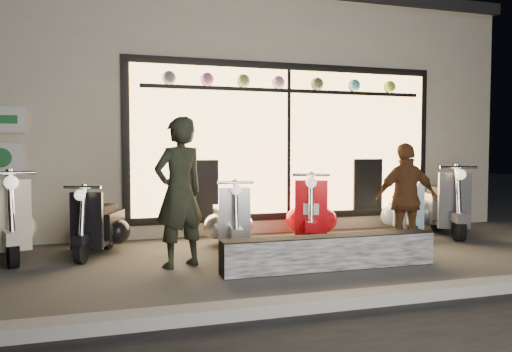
{
  "coord_description": "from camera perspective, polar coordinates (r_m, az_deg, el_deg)",
  "views": [
    {
      "loc": [
        -2.18,
        -5.98,
        1.41
      ],
      "look_at": [
        -0.18,
        0.6,
        1.05
      ],
      "focal_mm": 35.0,
      "sensor_mm": 36.0,
      "label": 1
    }
  ],
  "objects": [
    {
      "name": "scooter_red",
      "position": [
        7.77,
        6.32,
        -4.37
      ],
      "size": [
        0.84,
        1.42,
        1.04
      ],
      "rotation": [
        0.0,
        0.0,
        -0.41
      ],
      "color": "black",
      "rests_on": "ground"
    },
    {
      "name": "kerb",
      "position": [
        4.74,
        11.62,
        -13.62
      ],
      "size": [
        40.0,
        0.25,
        0.12
      ],
      "primitive_type": "cube",
      "color": "slate",
      "rests_on": "ground"
    },
    {
      "name": "ground",
      "position": [
        6.52,
        3.07,
        -9.49
      ],
      "size": [
        40.0,
        40.0,
        0.0
      ],
      "primitive_type": "plane",
      "color": "#383533",
      "rests_on": "ground"
    },
    {
      "name": "woman",
      "position": [
        6.98,
        16.81,
        -2.54
      ],
      "size": [
        0.91,
        0.44,
        1.51
      ],
      "primitive_type": "imported",
      "rotation": [
        0.0,
        0.0,
        3.06
      ],
      "color": "brown",
      "rests_on": "ground"
    },
    {
      "name": "scooter_blue",
      "position": [
        8.83,
        16.56,
        -3.85
      ],
      "size": [
        0.74,
        1.29,
        0.94
      ],
      "rotation": [
        0.0,
        0.0,
        -0.39
      ],
      "color": "black",
      "rests_on": "ground"
    },
    {
      "name": "graffiti_barrier",
      "position": [
        6.03,
        8.45,
        -8.62
      ],
      "size": [
        2.64,
        0.28,
        0.4
      ],
      "primitive_type": "cube",
      "color": "black",
      "rests_on": "ground"
    },
    {
      "name": "scooter_silver",
      "position": [
        7.29,
        -3.02,
        -5.1
      ],
      "size": [
        0.52,
        1.34,
        0.96
      ],
      "rotation": [
        0.0,
        0.0,
        -0.11
      ],
      "color": "black",
      "rests_on": "ground"
    },
    {
      "name": "man",
      "position": [
        6.05,
        -8.76,
        -1.85
      ],
      "size": [
        0.78,
        0.66,
        1.8
      ],
      "primitive_type": "imported",
      "rotation": [
        0.0,
        0.0,
        3.56
      ],
      "color": "black",
      "rests_on": "ground"
    },
    {
      "name": "scooter_cream",
      "position": [
        7.42,
        -26.89,
        -4.81
      ],
      "size": [
        0.79,
        1.55,
        1.11
      ],
      "rotation": [
        0.0,
        0.0,
        0.29
      ],
      "color": "black",
      "rests_on": "ground"
    },
    {
      "name": "scooter_grey",
      "position": [
        9.06,
        20.48,
        -3.29
      ],
      "size": [
        0.84,
        1.55,
        1.12
      ],
      "rotation": [
        0.0,
        0.0,
        -0.34
      ],
      "color": "black",
      "rests_on": "ground"
    },
    {
      "name": "scooter_black",
      "position": [
        7.19,
        -17.31,
        -5.45
      ],
      "size": [
        0.71,
        1.28,
        0.92
      ],
      "rotation": [
        0.0,
        0.0,
        -0.35
      ],
      "color": "black",
      "rests_on": "ground"
    },
    {
      "name": "shop_building",
      "position": [
        11.2,
        -5.68,
        6.52
      ],
      "size": [
        10.2,
        6.23,
        4.2
      ],
      "color": "beige",
      "rests_on": "ground"
    }
  ]
}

